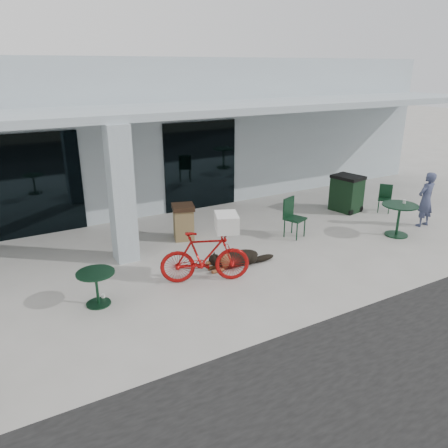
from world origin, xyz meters
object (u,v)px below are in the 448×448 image
cafe_chair_far_a (295,218)px  wheeled_bin (347,193)px  dog (237,258)px  bicycle (205,257)px  person (426,200)px  trash_receptacle (183,222)px  cafe_table_far (398,220)px  cafe_chair_far_b (385,199)px  cafe_table_near (97,288)px

cafe_chair_far_a → wheeled_bin: 2.95m
dog → bicycle: bearing=-162.6°
cafe_chair_far_a → person: size_ratio=0.68×
cafe_chair_far_a → trash_receptacle: size_ratio=1.12×
cafe_table_far → wheeled_bin: wheeled_bin is taller
bicycle → person: size_ratio=1.20×
cafe_chair_far_a → cafe_chair_far_b: (3.70, 0.30, -0.10)m
cafe_chair_far_a → person: bearing=-37.2°
cafe_chair_far_b → wheeled_bin: wheeled_bin is taller
cafe_table_near → person: size_ratio=0.46×
bicycle → wheeled_bin: (5.98, 2.09, -0.00)m
trash_receptacle → wheeled_bin: 5.39m
cafe_chair_far_a → cafe_table_far: bearing=-47.8°
bicycle → cafe_chair_far_b: bicycle is taller
cafe_chair_far_a → trash_receptacle: (-2.60, 1.30, -0.06)m
bicycle → person: person is taller
person → trash_receptacle: (-6.29, 2.40, -0.31)m
person → cafe_table_near: bearing=-2.7°
cafe_table_near → wheeled_bin: 8.41m
cafe_table_near → cafe_chair_far_a: 5.48m
wheeled_bin → bicycle: bearing=-171.5°
cafe_chair_far_a → wheeled_bin: size_ratio=0.94×
cafe_table_near → dog: bearing=2.6°
person → dog: bearing=-4.6°
person → trash_receptacle: person is taller
dog → trash_receptacle: size_ratio=1.34×
bicycle → wheeled_bin: 6.34m
bicycle → trash_receptacle: size_ratio=2.00×
cafe_table_far → person: bearing=7.2°
cafe_table_near → cafe_chair_far_a: (5.40, 0.94, 0.19)m
cafe_chair_far_a → person: (3.69, -1.10, 0.25)m
dog → person: size_ratio=0.81×
cafe_table_far → cafe_chair_far_b: 2.00m
dog → cafe_table_near: (-3.16, -0.14, 0.13)m
wheeled_bin → cafe_table_far: bearing=-109.2°
bicycle → dog: size_ratio=1.49×
wheeled_bin → cafe_table_near: bearing=-177.5°
cafe_table_far → cafe_chair_far_b: cafe_table_far is taller
cafe_chair_far_b → cafe_table_near: bearing=-121.1°
cafe_table_far → trash_receptacle: 5.66m
dog → cafe_chair_far_a: bearing=19.8°
person → bicycle: bearing=-1.7°
trash_receptacle → person: bearing=-20.9°
bicycle → cafe_chair_far_b: size_ratio=2.20×
bicycle → cafe_chair_far_b: (6.90, 1.40, -0.14)m
person → cafe_chair_far_a: bearing=-18.3°
cafe_table_near → cafe_chair_far_b: size_ratio=0.85×
cafe_table_far → person: person is taller
dog → cafe_chair_far_b: size_ratio=1.48×
dog → cafe_table_near: cafe_table_near is taller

